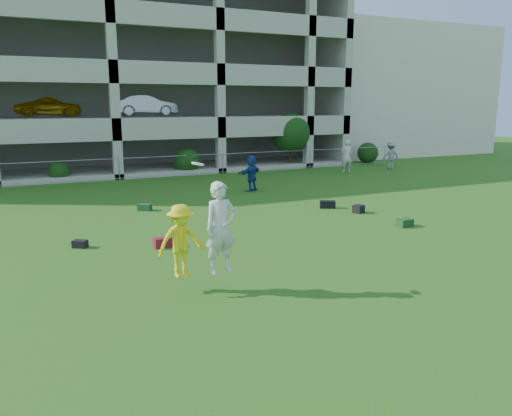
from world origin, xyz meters
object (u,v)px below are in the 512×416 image
stucco_building (366,93)px  bystander_d (251,173)px  bystander_e (347,156)px  bystander_f (391,155)px  frisbee_contest (197,236)px  parking_garage (92,74)px  crate_d (358,209)px

stucco_building → bystander_d: (-17.97, -15.28, -4.15)m
bystander_e → bystander_f: (3.47, 0.18, -0.13)m
frisbee_contest → parking_garage: bearing=87.0°
bystander_e → frisbee_contest: (-14.23, -14.78, 0.30)m
bystander_e → crate_d: 11.40m
bystander_e → bystander_f: bearing=-166.3°
bystander_d → frisbee_contest: (-6.41, -11.30, 0.44)m
bystander_d → bystander_f: bearing=168.1°
parking_garage → stucco_building: bearing=0.7°
bystander_d → frisbee_contest: frisbee_contest is taller
frisbee_contest → bystander_e: bearing=46.1°
stucco_building → bystander_f: (-6.68, -11.62, -4.14)m
stucco_building → bystander_d: bearing=-139.6°
bystander_f → frisbee_contest: (-17.70, -14.96, 0.42)m
bystander_d → bystander_e: (7.82, 3.47, 0.14)m
bystander_e → bystander_f: 3.47m
parking_garage → crate_d: bearing=-72.3°
bystander_f → bystander_d: bearing=26.1°
bystander_d → frisbee_contest: size_ratio=0.67×
stucco_building → bystander_f: 14.03m
stucco_building → frisbee_contest: (-24.38, -26.58, -3.72)m
bystander_d → crate_d: (1.68, -6.10, -0.70)m
stucco_building → frisbee_contest: 36.26m
frisbee_contest → parking_garage: parking_garage is taller
stucco_building → crate_d: 27.31m
stucco_building → bystander_d: stucco_building is taller
crate_d → bystander_e: bearing=57.4°
bystander_d → frisbee_contest: bearing=30.5°
bystander_f → crate_d: (-9.60, -9.76, -0.71)m
stucco_building → crate_d: (-16.28, -21.38, -4.85)m
stucco_building → bystander_e: bearing=-130.7°
bystander_d → bystander_e: bearing=174.1°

